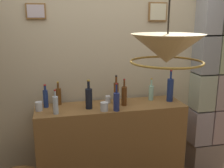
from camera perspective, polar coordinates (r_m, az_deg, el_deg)
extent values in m
cube|color=beige|center=(2.98, -1.48, 2.44)|extent=(3.28, 0.08, 2.76)
cube|color=olive|center=(2.82, -16.44, 15.15)|extent=(0.20, 0.03, 0.16)
cube|color=beige|center=(2.80, -16.46, 15.16)|extent=(0.17, 0.01, 0.13)
cube|color=olive|center=(3.04, 10.02, 15.39)|extent=(0.22, 0.03, 0.21)
cube|color=beige|center=(3.03, 10.14, 15.40)|extent=(0.19, 0.01, 0.18)
cube|color=gray|center=(3.75, 19.47, -14.75)|extent=(0.42, 0.30, 0.43)
cube|color=#AAA0AC|center=(3.49, 18.43, -8.61)|extent=(0.23, 0.30, 0.43)
cube|color=#BBA3A8|center=(3.62, 21.65, -8.11)|extent=(0.21, 0.30, 0.43)
cube|color=#B4BFA6|center=(3.35, 19.03, -1.47)|extent=(0.22, 0.30, 0.43)
cube|color=#BAA6A5|center=(3.48, 22.33, -1.21)|extent=(0.21, 0.30, 0.43)
cube|color=#93979A|center=(3.26, 19.67, 6.17)|extent=(0.22, 0.30, 0.43)
cube|color=#B6C495|center=(3.40, 23.05, 6.15)|extent=(0.22, 0.30, 0.43)
cube|color=#A4A8AB|center=(3.24, 20.35, 14.08)|extent=(0.21, 0.30, 0.43)
cube|color=olive|center=(3.00, -0.22, -14.59)|extent=(1.59, 0.43, 1.09)
cylinder|color=brown|center=(2.84, -11.70, -2.73)|extent=(0.06, 0.06, 0.18)
cylinder|color=brown|center=(2.81, -11.82, -0.36)|extent=(0.02, 0.02, 0.06)
cylinder|color=#B7932D|center=(2.80, -11.86, 0.39)|extent=(0.02, 0.02, 0.01)
cylinder|color=brown|center=(2.82, 0.91, -2.05)|extent=(0.05, 0.05, 0.23)
cylinder|color=brown|center=(2.78, 0.93, 0.94)|extent=(0.02, 0.02, 0.07)
cylinder|color=black|center=(2.77, 0.93, 1.79)|extent=(0.02, 0.02, 0.01)
cylinder|color=#5D3213|center=(2.76, 2.68, -2.69)|extent=(0.06, 0.06, 0.21)
cylinder|color=#5D3213|center=(2.72, 2.72, 0.13)|extent=(0.02, 0.02, 0.07)
cylinder|color=maroon|center=(2.71, 2.73, 1.02)|extent=(0.02, 0.02, 0.01)
cylinder|color=#A2D9C0|center=(2.98, 8.61, -1.96)|extent=(0.05, 0.05, 0.16)
cylinder|color=#A2D9C0|center=(2.94, 8.70, 0.30)|extent=(0.02, 0.02, 0.08)
cylinder|color=#B7932D|center=(2.93, 8.73, 1.14)|extent=(0.02, 0.02, 0.01)
cylinder|color=silver|center=(2.58, -12.33, -4.60)|extent=(0.05, 0.05, 0.18)
cylinder|color=silver|center=(2.54, -12.47, -2.12)|extent=(0.02, 0.02, 0.06)
cylinder|color=maroon|center=(2.53, -12.51, -1.37)|extent=(0.02, 0.02, 0.01)
cylinder|color=navy|center=(2.60, 0.99, -3.98)|extent=(0.06, 0.06, 0.19)
cylinder|color=navy|center=(2.56, 1.00, -1.05)|extent=(0.02, 0.02, 0.09)
cylinder|color=maroon|center=(2.55, 1.01, 0.05)|extent=(0.02, 0.02, 0.01)
cylinder|color=navy|center=(2.79, -14.41, -3.19)|extent=(0.05, 0.05, 0.18)
cylinder|color=navy|center=(2.75, -14.56, -0.87)|extent=(0.02, 0.02, 0.05)
cylinder|color=maroon|center=(2.75, -14.60, -0.23)|extent=(0.03, 0.03, 0.01)
cylinder|color=navy|center=(2.96, 12.68, -1.33)|extent=(0.07, 0.07, 0.26)
cylinder|color=navy|center=(2.92, 12.87, 1.93)|extent=(0.02, 0.02, 0.09)
cylinder|color=maroon|center=(2.91, 12.92, 2.90)|extent=(0.03, 0.03, 0.01)
cylinder|color=black|center=(2.67, -5.13, -3.26)|extent=(0.07, 0.07, 0.21)
cylinder|color=black|center=(2.63, -5.20, -0.22)|extent=(0.03, 0.03, 0.08)
cylinder|color=#B7932D|center=(2.62, -5.22, 0.77)|extent=(0.03, 0.03, 0.01)
cylinder|color=silver|center=(2.72, -15.81, -4.74)|extent=(0.07, 0.07, 0.09)
cylinder|color=silver|center=(2.61, -1.72, -4.99)|extent=(0.08, 0.08, 0.09)
cylinder|color=silver|center=(2.85, -0.94, -3.40)|extent=(0.06, 0.06, 0.08)
cone|color=beige|center=(1.85, 12.04, 7.66)|extent=(0.51, 0.51, 0.20)
cylinder|color=black|center=(1.84, 12.49, 16.04)|extent=(0.01, 0.01, 0.34)
torus|color=#AD8433|center=(1.86, 11.89, 4.79)|extent=(0.52, 0.52, 0.02)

